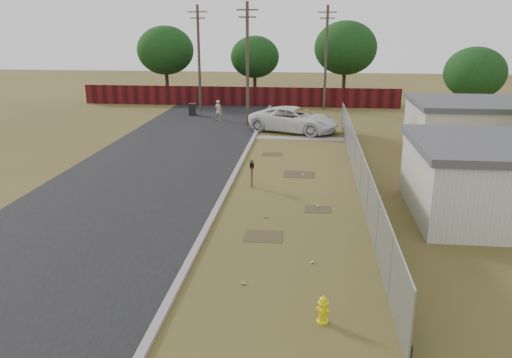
# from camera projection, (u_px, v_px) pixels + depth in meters

# --- Properties ---
(ground) EXTENTS (120.00, 120.00, 0.00)m
(ground) POSITION_uv_depth(u_px,v_px,m) (291.00, 193.00, 22.88)
(ground) COLOR brown
(ground) RESTS_ON ground
(street) EXTENTS (15.10, 60.00, 0.12)m
(street) POSITION_uv_depth(u_px,v_px,m) (188.00, 148.00, 31.22)
(street) COLOR black
(street) RESTS_ON ground
(chainlink_fence) EXTENTS (0.10, 27.06, 2.02)m
(chainlink_fence) POSITION_uv_depth(u_px,v_px,m) (359.00, 172.00, 23.30)
(chainlink_fence) COLOR #909398
(chainlink_fence) RESTS_ON ground
(privacy_fence) EXTENTS (30.00, 0.12, 1.80)m
(privacy_fence) POSITION_uv_depth(u_px,v_px,m) (238.00, 96.00, 46.96)
(privacy_fence) COLOR #4D1012
(privacy_fence) RESTS_ON ground
(utility_poles) EXTENTS (12.60, 8.24, 9.00)m
(utility_poles) POSITION_uv_depth(u_px,v_px,m) (258.00, 58.00, 41.48)
(utility_poles) COLOR #483F30
(utility_poles) RESTS_ON ground
(houses) EXTENTS (9.30, 17.24, 3.10)m
(houses) POSITION_uv_depth(u_px,v_px,m) (493.00, 149.00, 24.39)
(houses) COLOR beige
(houses) RESTS_ON ground
(horizon_trees) EXTENTS (33.32, 31.94, 7.78)m
(horizon_trees) POSITION_uv_depth(u_px,v_px,m) (313.00, 57.00, 43.78)
(horizon_trees) COLOR #342517
(horizon_trees) RESTS_ON ground
(fire_hydrant) EXTENTS (0.39, 0.39, 0.78)m
(fire_hydrant) POSITION_uv_depth(u_px,v_px,m) (323.00, 310.00, 12.87)
(fire_hydrant) COLOR yellow
(fire_hydrant) RESTS_ON ground
(mailbox) EXTENTS (0.27, 0.56, 1.27)m
(mailbox) POSITION_uv_depth(u_px,v_px,m) (252.00, 167.00, 23.44)
(mailbox) COLOR brown
(mailbox) RESTS_ON ground
(pickup_truck) EXTENTS (6.97, 4.96, 1.76)m
(pickup_truck) POSITION_uv_depth(u_px,v_px,m) (294.00, 120.00, 35.68)
(pickup_truck) COLOR white
(pickup_truck) RESTS_ON ground
(pedestrian) EXTENTS (0.71, 0.61, 1.65)m
(pedestrian) POSITION_uv_depth(u_px,v_px,m) (218.00, 110.00, 39.81)
(pedestrian) COLOR tan
(pedestrian) RESTS_ON ground
(trash_bin) EXTENTS (0.75, 0.74, 0.99)m
(trash_bin) POSITION_uv_depth(u_px,v_px,m) (192.00, 109.00, 42.31)
(trash_bin) COLOR black
(trash_bin) RESTS_ON ground
(scattered_litter) EXTENTS (2.38, 11.54, 0.07)m
(scattered_litter) POSITION_uv_depth(u_px,v_px,m) (291.00, 221.00, 19.52)
(scattered_litter) COLOR beige
(scattered_litter) RESTS_ON ground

